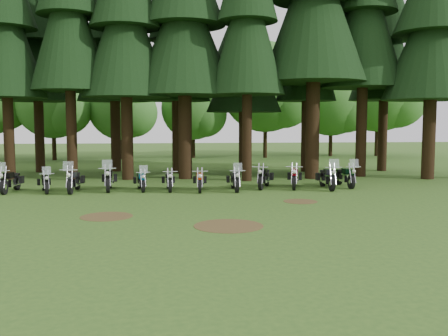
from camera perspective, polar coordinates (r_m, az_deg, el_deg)
The scene contains 32 objects.
ground at distance 19.57m, azimuth -3.77°, elevation -4.30°, with size 120.00×120.00×0.00m, color #32561E.
pine_front_2 at distance 31.14m, azimuth -23.87°, elevation 16.80°, with size 4.32×4.32×16.22m.
pine_front_4 at distance 29.52m, azimuth -11.26°, elevation 17.93°, with size 4.95×4.95×16.33m.
pine_front_5 at distance 29.53m, azimuth -4.57°, elevation 18.47°, with size 5.81×5.81×16.72m.
pine_front_9 at distance 31.49m, azimuth 22.83°, elevation 16.33°, with size 5.44×5.44×15.89m.
pine_back_1 at distance 35.28m, azimuth -20.73°, elevation 15.47°, with size 4.52×4.52×16.22m.
pine_back_2 at distance 34.50m, azimuth -12.52°, elevation 16.01°, with size 4.85×4.85×16.30m.
pine_back_3 at distance 32.87m, azimuth -5.55°, elevation 16.54°, with size 4.35×4.35×16.20m.
pine_back_4 at distance 33.27m, azimuth 2.31°, elevation 13.89°, with size 4.94×4.94×13.78m.
pine_back_5 at distance 33.98m, azimuth 9.45°, elevation 16.25°, with size 3.94×3.94×16.33m.
pine_back_6 at distance 35.69m, azimuth 18.01°, elevation 15.78°, with size 4.59×4.59×16.58m.
decid_2 at distance 45.13m, azimuth -18.66°, elevation 7.13°, with size 6.72×6.53×8.40m.
decid_3 at distance 44.60m, azimuth -11.30°, elevation 6.76°, with size 6.12×5.95×7.65m.
decid_4 at distance 45.68m, azimuth -3.22°, elevation 6.64°, with size 5.93×5.76×7.41m.
decid_5 at distance 46.00m, azimuth 5.29°, elevation 8.94°, with size 8.45×8.21×10.56m.
decid_6 at distance 48.91m, azimuth 12.59°, elevation 7.40°, with size 7.06×6.86×8.82m.
decid_7 at distance 50.46m, azimuth 17.69°, elevation 8.37°, with size 8.44×8.20×10.55m.
dirt_patch_0 at distance 17.72m, azimuth -13.27°, elevation -5.41°, with size 1.80×1.80×0.01m, color #4C3D1E.
dirt_patch_1 at distance 20.73m, azimuth 8.72°, elevation -3.79°, with size 1.40×1.40×0.01m, color #4C3D1E.
dirt_patch_2 at distance 15.72m, azimuth 0.52°, elevation -6.62°, with size 2.20×2.20×0.01m, color #4C3D1E.
motorcycle_0 at distance 25.19m, azimuth -23.23°, elevation -1.43°, with size 0.47×2.38×1.49m.
motorcycle_1 at distance 24.54m, azimuth -19.78°, elevation -1.65°, with size 0.89×2.00×1.28m.
motorcycle_2 at distance 24.24m, azimuth -16.78°, elevation -1.45°, with size 0.45×2.42×1.53m.
motorcycle_3 at distance 24.40m, azimuth -13.03°, elevation -1.30°, with size 0.52×2.48×1.56m.
motorcycle_4 at distance 24.03m, azimuth -9.45°, elevation -1.54°, with size 0.61×2.06×1.29m.
motorcycle_5 at distance 23.89m, azimuth -6.31°, elevation -1.53°, with size 0.34×2.10×0.85m.
motorcycle_6 at distance 23.58m, azimuth -2.77°, elevation -1.56°, with size 0.36×2.18×0.89m.
motorcycle_7 at distance 23.73m, azimuth 1.24°, elevation -1.46°, with size 0.42×2.23×1.41m.
motorcycle_8 at distance 24.75m, azimuth 4.59°, elevation -1.15°, with size 0.99×2.28×0.97m.
motorcycle_9 at distance 24.88m, azimuth 8.05°, elevation -1.13°, with size 0.79×2.37×0.98m.
motorcycle_10 at distance 24.81m, azimuth 11.71°, elevation -1.16°, with size 0.48×2.47×1.56m.
motorcycle_11 at distance 25.81m, azimuth 13.66°, elevation -1.01°, with size 0.44×2.36×1.48m.
Camera 1 is at (-0.80, -19.28, 3.23)m, focal length 40.00 mm.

